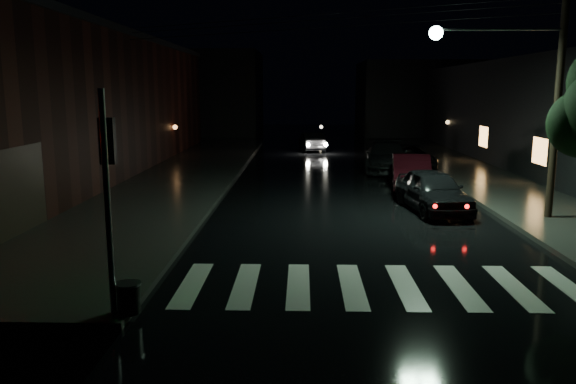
# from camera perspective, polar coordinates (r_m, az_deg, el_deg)

# --- Properties ---
(ground) EXTENTS (120.00, 120.00, 0.00)m
(ground) POSITION_cam_1_polar(r_m,az_deg,el_deg) (12.35, -4.62, -10.18)
(ground) COLOR black
(ground) RESTS_ON ground
(sidewalk_left) EXTENTS (6.00, 44.00, 0.15)m
(sidewalk_left) POSITION_cam_1_polar(r_m,az_deg,el_deg) (26.60, -12.20, 0.91)
(sidewalk_left) COLOR #282826
(sidewalk_left) RESTS_ON ground
(sidewalk_right) EXTENTS (4.00, 44.00, 0.15)m
(sidewalk_right) POSITION_cam_1_polar(r_m,az_deg,el_deg) (27.29, 20.09, 0.74)
(sidewalk_right) COLOR #282826
(sidewalk_right) RESTS_ON ground
(building_left) EXTENTS (10.00, 36.00, 7.00)m
(building_left) POSITION_cam_1_polar(r_m,az_deg,el_deg) (30.55, -24.54, 7.87)
(building_left) COLOR black
(building_left) RESTS_ON ground
(building_far_left) EXTENTS (14.00, 10.00, 8.00)m
(building_far_left) POSITION_cam_1_polar(r_m,az_deg,el_deg) (57.62, -9.98, 9.86)
(building_far_left) COLOR black
(building_far_left) RESTS_ON ground
(building_far_right) EXTENTS (14.00, 10.00, 7.00)m
(building_far_right) POSITION_cam_1_polar(r_m,az_deg,el_deg) (57.92, 14.34, 9.20)
(building_far_right) COLOR black
(building_far_right) RESTS_ON ground
(crosswalk) EXTENTS (9.00, 3.00, 0.01)m
(crosswalk) POSITION_cam_1_polar(r_m,az_deg,el_deg) (12.87, 9.21, -9.40)
(crosswalk) COLOR beige
(crosswalk) RESTS_ON ground
(signal_pole_corner) EXTENTS (0.68, 0.61, 4.20)m
(signal_pole_corner) POSITION_cam_1_polar(r_m,az_deg,el_deg) (10.97, -16.81, -4.81)
(signal_pole_corner) COLOR slate
(signal_pole_corner) RESTS_ON ground
(utility_pole) EXTENTS (4.92, 0.44, 8.00)m
(utility_pole) POSITION_cam_1_polar(r_m,az_deg,el_deg) (19.99, 24.08, 10.25)
(utility_pole) COLOR black
(utility_pole) RESTS_ON ground
(parked_car_a) EXTENTS (2.34, 4.63, 1.51)m
(parked_car_a) POSITION_cam_1_polar(r_m,az_deg,el_deg) (20.83, 14.50, 0.14)
(parked_car_a) COLOR black
(parked_car_a) RESTS_ON ground
(parked_car_b) EXTENTS (2.20, 4.77, 1.52)m
(parked_car_b) POSITION_cam_1_polar(r_m,az_deg,el_deg) (25.33, 12.39, 2.00)
(parked_car_b) COLOR black
(parked_car_b) RESTS_ON ground
(parked_car_c) EXTENTS (2.82, 5.68, 1.58)m
(parked_car_c) POSITION_cam_1_polar(r_m,az_deg,el_deg) (30.70, 9.94, 3.58)
(parked_car_c) COLOR black
(parked_car_c) RESTS_ON ground
(parked_car_d) EXTENTS (2.47, 4.95, 1.35)m
(parked_car_d) POSITION_cam_1_polar(r_m,az_deg,el_deg) (31.64, 12.22, 3.47)
(parked_car_d) COLOR black
(parked_car_d) RESTS_ON ground
(oncoming_car) EXTENTS (1.95, 4.19, 1.33)m
(oncoming_car) POSITION_cam_1_polar(r_m,az_deg,el_deg) (40.62, 2.42, 5.16)
(oncoming_car) COLOR black
(oncoming_car) RESTS_ON ground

